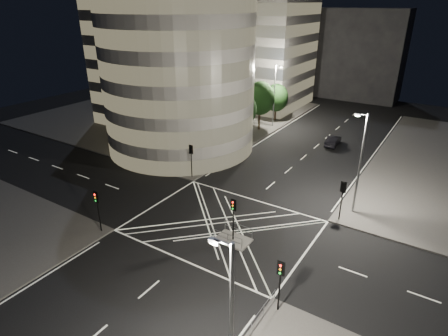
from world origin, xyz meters
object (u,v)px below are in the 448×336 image
Objects in this scene: traffic_signal_fr at (342,194)px; traffic_signal_island at (233,212)px; traffic_signal_nl at (97,204)px; traffic_signal_fl at (191,155)px; central_island at (233,240)px; traffic_signal_nr at (280,277)px; street_lamp_right_near at (230,325)px; sedan at (333,141)px; street_lamp_left_far at (275,94)px; street_lamp_right_far at (360,161)px; street_lamp_left_near at (212,121)px.

traffic_signal_island is (-6.80, -8.30, 0.00)m from traffic_signal_fr.
traffic_signal_fl is at bearing 90.00° from traffic_signal_nl.
central_island is at bearing 26.14° from traffic_signal_nl.
traffic_signal_nl is at bearing 180.00° from traffic_signal_nr.
sedan is at bearing 100.61° from street_lamp_right_near.
traffic_signal_island is (10.80, -8.30, 0.00)m from traffic_signal_fl.
street_lamp_left_far is 2.28× the size of sedan.
traffic_signal_fr is at bearing 50.67° from traffic_signal_island.
traffic_signal_nr is 16.03m from street_lamp_right_far.
traffic_signal_fl is at bearing 142.31° from traffic_signal_nr.
central_island is at bearing 120.75° from street_lamp_right_near.
traffic_signal_fl is at bearing -173.12° from street_lamp_right_far.
street_lamp_left_far is at bearing 131.94° from street_lamp_right_far.
traffic_signal_nl is at bearing 67.73° from sedan.
traffic_signal_fl is at bearing 131.24° from street_lamp_right_near.
street_lamp_right_near reaches higher than traffic_signal_island.
traffic_signal_island is at bearing -129.33° from traffic_signal_fr.
traffic_signal_fl is 22.57m from sedan.
traffic_signal_island is at bearing -37.54° from traffic_signal_fl.
street_lamp_right_far is (18.24, 2.20, 2.63)m from traffic_signal_fl.
traffic_signal_fr is 1.00× the size of traffic_signal_island.
street_lamp_left_near is 2.28× the size of sedan.
street_lamp_right_near is at bearing -59.25° from central_island.
street_lamp_right_near is at bearing -59.25° from traffic_signal_island.
street_lamp_left_far reaches higher than central_island.
traffic_signal_island is at bearing -49.73° from street_lamp_left_near.
street_lamp_right_far reaches higher than sedan.
traffic_signal_fl is 0.40× the size of street_lamp_right_far.
street_lamp_right_far is (0.64, 15.80, 2.63)m from traffic_signal_nr.
traffic_signal_fl reaches higher than sedan.
street_lamp_left_far is (0.00, 18.00, 0.00)m from street_lamp_left_near.
traffic_signal_nl is 0.40× the size of street_lamp_right_near.
street_lamp_right_far reaches higher than traffic_signal_fl.
traffic_signal_nr is at bearing 95.04° from street_lamp_right_near.
traffic_signal_nr is at bearing -45.87° from street_lamp_left_near.
traffic_signal_fr is (17.60, 0.00, 0.00)m from traffic_signal_fl.
street_lamp_right_far reaches higher than traffic_signal_fr.
street_lamp_left_far is 47.88m from street_lamp_right_near.
traffic_signal_fr is 0.40× the size of street_lamp_right_near.
traffic_signal_fr is 3.48m from street_lamp_right_far.
sedan is (-6.97, 19.79, -2.19)m from traffic_signal_fr.
traffic_signal_island is 17.89m from street_lamp_left_near.
street_lamp_left_far is at bearing -21.44° from sedan.
traffic_signal_island is 0.91× the size of sedan.
traffic_signal_nl is at bearing -153.86° from traffic_signal_island.
street_lamp_left_near reaches higher than central_island.
traffic_signal_fl is at bearing 57.15° from sedan.
sedan is at bearing 101.79° from traffic_signal_nr.
traffic_signal_nl and traffic_signal_fr have the same top height.
traffic_signal_nl and traffic_signal_nr have the same top height.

